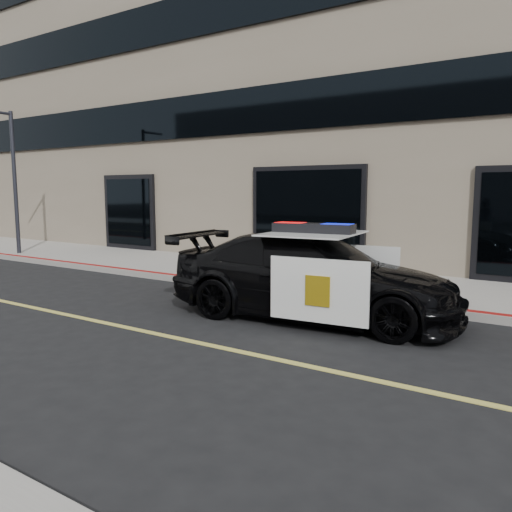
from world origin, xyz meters
The scene contains 6 objects.
ground centered at (0.00, 0.00, 0.00)m, with size 120.00×120.00×0.00m, color black.
sidewalk_n centered at (0.00, 5.25, 0.07)m, with size 60.00×3.50×0.15m, color gray.
building_n centered at (0.00, 10.50, 6.00)m, with size 60.00×7.00×12.00m, color #756856.
police_car centered at (1.58, 2.23, 0.74)m, with size 3.06×5.44×1.65m.
fire_hydrant centered at (-0.72, 4.18, 0.48)m, with size 0.32×0.44×0.70m.
street_light centered at (-10.12, 3.96, 2.67)m, with size 0.13×1.16×4.56m.
Camera 1 is at (5.38, -5.40, 2.18)m, focal length 35.00 mm.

